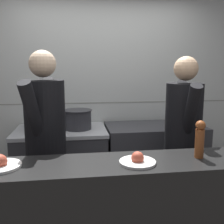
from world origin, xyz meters
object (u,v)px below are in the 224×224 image
object	(u,v)px
stock_pot	(37,120)
pepper_mill	(200,138)
oven_range	(62,165)
chef_sous	(183,136)
sauce_pot	(78,119)
plated_dish_main	(0,164)
plated_dish_appetiser	(138,161)
chef_head_cook	(46,139)

from	to	relation	value
stock_pot	pepper_mill	size ratio (longest dim) A/B	0.97
pepper_mill	oven_range	bearing A→B (deg)	128.27
chef_sous	sauce_pot	bearing A→B (deg)	151.66
sauce_pot	chef_sous	xyz separation A→B (m)	(1.01, -0.72, -0.05)
oven_range	sauce_pot	world-z (taller)	sauce_pot
plated_dish_main	plated_dish_appetiser	bearing A→B (deg)	-3.36
sauce_pot	chef_head_cook	distance (m)	0.79
oven_range	pepper_mill	size ratio (longest dim) A/B	3.87
oven_range	chef_sous	bearing A→B (deg)	-30.99
plated_dish_appetiser	chef_sous	xyz separation A→B (m)	(0.62, 0.68, -0.03)
plated_dish_main	chef_head_cook	bearing A→B (deg)	69.68
plated_dish_main	chef_head_cook	world-z (taller)	chef_head_cook
oven_range	plated_dish_main	bearing A→B (deg)	-103.32
stock_pot	sauce_pot	world-z (taller)	same
oven_range	sauce_pot	distance (m)	0.60
plated_dish_main	plated_dish_appetiser	distance (m)	0.92
oven_range	plated_dish_appetiser	size ratio (longest dim) A/B	4.27
oven_range	stock_pot	xyz separation A→B (m)	(-0.27, -0.00, 0.57)
stock_pot	chef_head_cook	world-z (taller)	chef_head_cook
sauce_pot	plated_dish_appetiser	distance (m)	1.45
stock_pot	pepper_mill	world-z (taller)	pepper_mill
oven_range	plated_dish_appetiser	distance (m)	1.62
chef_sous	pepper_mill	bearing A→B (deg)	-95.59
chef_sous	stock_pot	bearing A→B (deg)	161.21
chef_head_cook	pepper_mill	bearing A→B (deg)	-9.72
pepper_mill	chef_sous	world-z (taller)	chef_sous
oven_range	chef_sous	size ratio (longest dim) A/B	0.62
sauce_pot	oven_range	bearing A→B (deg)	178.41
plated_dish_main	pepper_mill	size ratio (longest dim) A/B	0.98
plated_dish_main	pepper_mill	world-z (taller)	pepper_mill
plated_dish_main	stock_pot	bearing A→B (deg)	87.79
oven_range	stock_pot	distance (m)	0.63
chef_head_cook	sauce_pot	bearing A→B (deg)	86.36
chef_sous	plated_dish_main	bearing A→B (deg)	-150.46
plated_dish_main	pepper_mill	distance (m)	1.39
plated_dish_appetiser	chef_head_cook	distance (m)	0.96
stock_pot	chef_sous	world-z (taller)	chef_sous
oven_range	stock_pot	size ratio (longest dim) A/B	3.99
pepper_mill	chef_sous	bearing A→B (deg)	77.12
stock_pot	plated_dish_appetiser	distance (m)	1.65
pepper_mill	chef_head_cook	xyz separation A→B (m)	(-1.16, 0.62, -0.13)
sauce_pot	plated_dish_main	bearing A→B (deg)	-111.26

